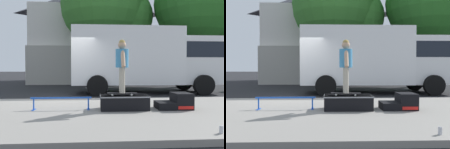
% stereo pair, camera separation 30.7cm
% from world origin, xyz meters
% --- Properties ---
extents(ground_plane, '(140.00, 140.00, 0.00)m').
position_xyz_m(ground_plane, '(0.00, 0.00, 0.00)').
color(ground_plane, black).
extents(sidewalk_slab, '(50.00, 5.00, 0.12)m').
position_xyz_m(sidewalk_slab, '(0.00, -3.00, 0.06)').
color(sidewalk_slab, gray).
rests_on(sidewalk_slab, ground).
extents(skate_box, '(1.25, 0.68, 0.37)m').
position_xyz_m(skate_box, '(2.00, -2.86, 0.32)').
color(skate_box, black).
rests_on(skate_box, sidewalk_slab).
extents(kicker_ramp, '(0.90, 0.64, 0.42)m').
position_xyz_m(kicker_ramp, '(3.39, -2.86, 0.30)').
color(kicker_ramp, black).
rests_on(kicker_ramp, sidewalk_slab).
extents(grind_rail, '(1.57, 0.28, 0.33)m').
position_xyz_m(grind_rail, '(0.36, -2.77, 0.37)').
color(grind_rail, blue).
rests_on(grind_rail, sidewalk_slab).
extents(skateboard, '(0.80, 0.29, 0.07)m').
position_xyz_m(skateboard, '(1.94, -2.88, 0.54)').
color(skateboard, black).
rests_on(skateboard, skate_box).
extents(skater_kid, '(0.34, 0.71, 1.38)m').
position_xyz_m(skater_kid, '(1.94, -2.88, 1.37)').
color(skater_kid, '#B7AD99').
rests_on(skater_kid, skateboard).
extents(soda_can, '(0.07, 0.07, 0.13)m').
position_xyz_m(soda_can, '(3.32, -5.20, 0.18)').
color(soda_can, silver).
rests_on(soda_can, sidewalk_slab).
extents(box_truck, '(6.91, 2.63, 3.05)m').
position_xyz_m(box_truck, '(3.71, 2.20, 1.70)').
color(box_truck, white).
rests_on(box_truck, ground).
extents(street_tree_main, '(5.85, 5.31, 8.13)m').
position_xyz_m(street_tree_main, '(8.11, 6.09, 5.31)').
color(street_tree_main, brown).
rests_on(street_tree_main, ground).
extents(street_tree_neighbour, '(6.39, 5.81, 8.43)m').
position_xyz_m(street_tree_neighbour, '(2.16, 7.38, 5.35)').
color(street_tree_neighbour, brown).
rests_on(street_tree_neighbour, ground).
extents(house_behind, '(9.54, 8.23, 8.40)m').
position_xyz_m(house_behind, '(0.86, 12.07, 4.24)').
color(house_behind, silver).
rests_on(house_behind, ground).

